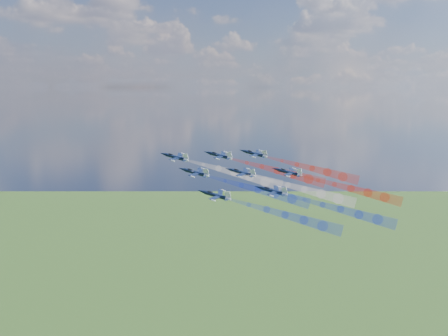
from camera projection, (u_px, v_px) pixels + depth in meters
jet_lead at (175, 157)px, 181.46m from camera, size 12.96×13.66×6.34m
trail_lead at (234, 173)px, 176.04m from camera, size 21.10×27.74×10.53m
jet_inner_left at (195, 172)px, 170.81m from camera, size 12.96×13.66×6.34m
trail_inner_left at (258, 190)px, 165.39m from camera, size 21.10×27.74×10.53m
jet_inner_right at (219, 155)px, 186.28m from camera, size 12.96×13.66×6.34m
trail_inner_right at (277, 171)px, 180.86m from camera, size 21.10×27.74×10.53m
jet_outer_left at (216, 195)px, 156.56m from camera, size 12.96×13.66×6.34m
trail_outer_left at (285, 215)px, 151.14m from camera, size 21.10×27.74×10.53m
jet_center_third at (242, 173)px, 174.81m from camera, size 12.96×13.66×6.34m
trail_center_third at (304, 189)px, 169.39m from camera, size 21.10×27.74×10.53m
jet_outer_right at (255, 154)px, 191.72m from camera, size 12.96×13.66×6.34m
trail_outer_right at (312, 168)px, 186.30m from camera, size 21.10×27.74×10.53m
jet_rear_left at (272, 191)px, 163.69m from camera, size 12.96×13.66×6.34m
trail_rear_left at (341, 210)px, 158.27m from camera, size 21.10×27.74×10.53m
jet_rear_right at (288, 172)px, 179.07m from camera, size 12.96×13.66×6.34m
trail_rear_right at (351, 189)px, 173.65m from camera, size 21.10×27.74×10.53m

